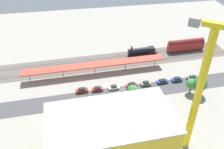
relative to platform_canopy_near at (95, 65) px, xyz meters
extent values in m
plane|color=gray|center=(-8.29, 13.53, -4.37)|extent=(186.44, 186.44, 0.00)
cube|color=#5B544C|center=(-8.29, -8.48, -4.37)|extent=(116.97, 18.77, 0.01)
cube|color=#424244|center=(-8.29, 15.74, -4.37)|extent=(116.77, 13.21, 0.01)
cube|color=#9E9EA8|center=(-8.29, -12.48, -4.19)|extent=(116.45, 4.34, 0.12)
cube|color=#9E9EA8|center=(-8.29, -11.04, -4.19)|extent=(116.45, 4.34, 0.12)
cube|color=#9E9EA8|center=(-8.29, -5.92, -4.19)|extent=(116.45, 4.34, 0.12)
cube|color=#9E9EA8|center=(-8.29, -4.48, -4.19)|extent=(116.45, 4.34, 0.12)
cube|color=#C63D2D|center=(0.00, 0.00, 0.03)|extent=(60.97, 6.69, 0.48)
cylinder|color=slate|center=(-27.36, -0.99, -2.29)|extent=(0.30, 0.30, 4.16)
cylinder|color=slate|center=(-13.68, -0.50, -2.29)|extent=(0.30, 0.30, 4.16)
cylinder|color=slate|center=(0.00, 0.00, -2.29)|extent=(0.30, 0.30, 4.16)
cylinder|color=slate|center=(13.68, 0.50, -2.29)|extent=(0.30, 0.30, 4.16)
cylinder|color=slate|center=(27.36, 0.99, -2.29)|extent=(0.30, 0.30, 4.16)
cube|color=black|center=(-24.85, -11.76, -3.87)|extent=(14.38, 3.01, 1.00)
cylinder|color=black|center=(-23.50, -11.71, -1.99)|extent=(11.69, 3.19, 2.77)
cube|color=black|center=(-29.29, -11.92, -2.60)|extent=(2.80, 3.06, 3.54)
cylinder|color=black|center=(-19.20, -11.56, 0.10)|extent=(0.70, 0.70, 1.40)
cube|color=black|center=(-47.03, -11.76, -4.07)|extent=(16.81, 2.92, 0.60)
cube|color=maroon|center=(-47.03, -11.76, -1.81)|extent=(18.69, 3.56, 3.93)
cylinder|color=maroon|center=(-47.03, -11.76, 0.41)|extent=(17.94, 3.53, 2.89)
cube|color=black|center=(-39.75, 12.12, -4.22)|extent=(3.92, 1.87, 0.30)
cube|color=#474C51|center=(-39.75, 12.12, -3.63)|extent=(4.66, 1.95, 0.89)
cube|color=#1E2328|center=(-39.75, 12.12, -2.89)|extent=(2.62, 1.69, 0.59)
cube|color=black|center=(-32.88, 11.93, -4.22)|extent=(3.73, 1.92, 0.30)
cube|color=navy|center=(-32.88, 11.93, -3.64)|extent=(4.42, 2.03, 0.86)
cube|color=#1E2328|center=(-32.88, 11.93, -2.91)|extent=(2.51, 1.72, 0.61)
cube|color=black|center=(-26.50, 12.03, -4.22)|extent=(3.99, 1.96, 0.30)
cube|color=navy|center=(-26.50, 12.03, -3.70)|extent=(4.73, 2.08, 0.75)
cube|color=#1E2328|center=(-26.50, 12.03, -3.02)|extent=(2.69, 1.73, 0.60)
cube|color=black|center=(-19.30, 12.23, -4.22)|extent=(3.54, 1.88, 0.30)
cube|color=gray|center=(-19.30, 12.23, -3.67)|extent=(4.20, 1.98, 0.80)
cube|color=#1E2328|center=(-19.30, 12.23, -2.98)|extent=(2.38, 1.69, 0.58)
cube|color=black|center=(-13.39, 12.22, -4.22)|extent=(3.73, 1.95, 0.30)
cube|color=maroon|center=(-13.39, 12.22, -3.65)|extent=(4.42, 2.07, 0.85)
cube|color=#1E2328|center=(-13.39, 12.22, -2.89)|extent=(2.52, 1.73, 0.66)
cube|color=black|center=(-6.03, 12.32, -4.22)|extent=(3.73, 1.91, 0.30)
cube|color=silver|center=(-6.03, 12.32, -3.72)|extent=(4.43, 2.02, 0.71)
cube|color=#1E2328|center=(-6.03, 12.32, -3.08)|extent=(2.51, 1.70, 0.57)
cube|color=black|center=(0.60, 12.19, -4.22)|extent=(3.60, 1.86, 0.30)
cube|color=maroon|center=(0.60, 12.19, -3.68)|extent=(4.28, 1.95, 0.79)
cube|color=#1E2328|center=(0.60, 12.19, -3.00)|extent=(2.41, 1.68, 0.57)
cube|color=black|center=(6.67, 12.02, -4.22)|extent=(4.13, 1.99, 0.30)
cube|color=maroon|center=(6.67, 12.02, -3.63)|extent=(4.90, 2.11, 0.89)
cube|color=#1E2328|center=(6.67, 12.02, -2.87)|extent=(2.78, 1.75, 0.62)
cube|color=yellow|center=(0.58, 42.37, 2.91)|extent=(34.81, 19.73, 14.57)
cube|color=#B7B2A8|center=(0.58, 42.37, 10.40)|extent=(35.43, 20.35, 0.40)
cube|color=gray|center=(-21.96, 44.48, -3.77)|extent=(3.60, 3.60, 1.20)
cube|color=yellow|center=(-21.96, 44.48, 15.43)|extent=(1.40, 1.40, 39.61)
cube|color=gray|center=(-18.34, 41.81, 35.84)|extent=(3.12, 3.04, 2.00)
cube|color=black|center=(-4.66, 26.27, -4.12)|extent=(9.73, 2.16, 0.50)
cube|color=silver|center=(-5.68, 26.28, -2.33)|extent=(7.71, 2.38, 3.08)
cube|color=#334C8C|center=(-0.82, 26.24, -2.70)|extent=(2.05, 2.34, 2.35)
cube|color=black|center=(8.17, 27.44, -4.12)|extent=(9.89, 3.11, 0.50)
cube|color=white|center=(7.02, 27.32, -2.56)|extent=(7.62, 3.09, 2.63)
cube|color=maroon|center=(11.86, 27.84, -2.63)|extent=(2.55, 2.54, 2.48)
cube|color=black|center=(8.96, 26.53, -4.12)|extent=(8.79, 2.70, 0.50)
cube|color=white|center=(7.81, 26.60, -2.43)|extent=(6.49, 2.81, 2.88)
cube|color=#334C8C|center=(12.14, 26.34, -2.67)|extent=(2.46, 2.57, 2.40)
cylinder|color=brown|center=(-34.96, 19.98, -2.93)|extent=(0.53, 0.53, 2.87)
sphere|color=#38843D|center=(-34.96, 19.98, -0.04)|extent=(4.15, 4.15, 4.15)
cylinder|color=brown|center=(-11.76, 19.91, -2.92)|extent=(0.48, 0.48, 2.90)
sphere|color=#38843D|center=(-11.76, 19.91, 0.01)|extent=(4.23, 4.23, 4.23)
cylinder|color=brown|center=(-37.42, 21.43, -2.84)|extent=(0.43, 0.43, 3.06)
sphere|color=#28662D|center=(-37.42, 21.43, 0.66)|extent=(5.64, 5.64, 5.64)
cylinder|color=#333333|center=(5.41, 20.47, -1.13)|extent=(0.16, 0.16, 6.49)
cube|color=black|center=(5.41, 20.47, 2.57)|extent=(0.36, 0.36, 0.90)
sphere|color=green|center=(5.63, 20.47, 2.57)|extent=(0.20, 0.20, 0.20)
camera|label=1|loc=(8.72, 88.82, 57.61)|focal=39.76mm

